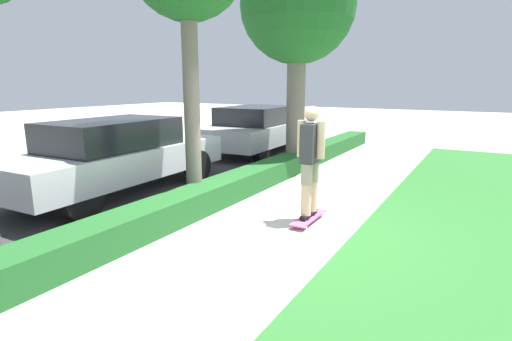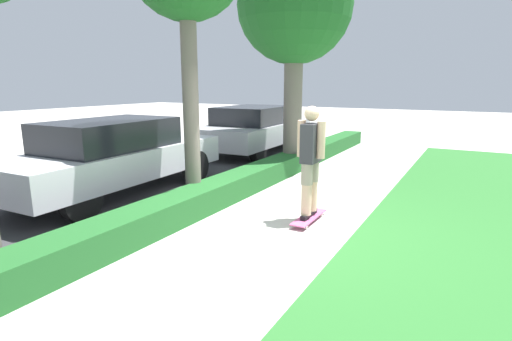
% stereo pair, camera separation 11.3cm
% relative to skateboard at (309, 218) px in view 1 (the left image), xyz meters
% --- Properties ---
extents(ground_plane, '(60.00, 60.00, 0.00)m').
position_rel_skateboard_xyz_m(ground_plane, '(-0.40, 0.22, -0.07)').
color(ground_plane, '#BCB7AD').
extents(street_asphalt, '(18.56, 5.00, 0.01)m').
position_rel_skateboard_xyz_m(street_asphalt, '(-0.40, 4.42, -0.06)').
color(street_asphalt, '#38383A').
rests_on(street_asphalt, ground_plane).
extents(hedge_row, '(18.56, 0.60, 0.43)m').
position_rel_skateboard_xyz_m(hedge_row, '(-0.40, 1.82, 0.14)').
color(hedge_row, '#236028').
rests_on(hedge_row, ground_plane).
extents(skateboard, '(0.96, 0.24, 0.08)m').
position_rel_skateboard_xyz_m(skateboard, '(0.00, 0.00, 0.00)').
color(skateboard, '#DB5B93').
rests_on(skateboard, ground_plane).
extents(skater_person, '(0.51, 0.45, 1.73)m').
position_rel_skateboard_xyz_m(skater_person, '(-0.00, 0.00, 0.94)').
color(skater_person, black).
rests_on(skater_person, skateboard).
extents(tree_far, '(2.74, 2.74, 5.32)m').
position_rel_skateboard_xyz_m(tree_far, '(3.54, 1.89, 3.81)').
color(tree_far, '#70665B').
rests_on(tree_far, ground_plane).
extents(parked_car_middle, '(4.78, 1.87, 1.47)m').
position_rel_skateboard_xyz_m(parked_car_middle, '(-0.32, 3.93, 0.71)').
color(parked_car_middle, silver).
rests_on(parked_car_middle, ground_plane).
extents(parked_car_rear, '(4.76, 2.15, 1.44)m').
position_rel_skateboard_xyz_m(parked_car_rear, '(5.34, 4.00, 0.69)').
color(parked_car_rear, '#B7B7BC').
rests_on(parked_car_rear, ground_plane).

